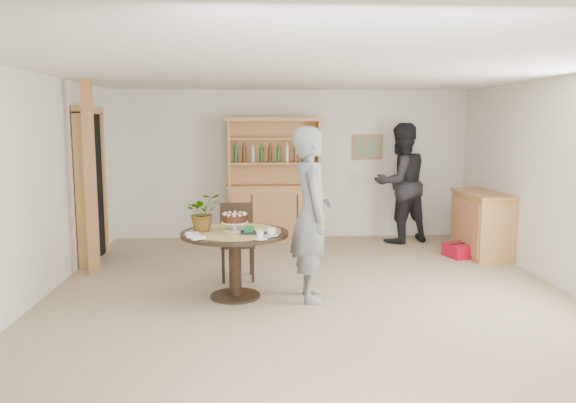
# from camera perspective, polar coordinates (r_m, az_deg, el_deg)

# --- Properties ---
(ground) EXTENTS (7.00, 7.00, 0.00)m
(ground) POSITION_cam_1_polar(r_m,az_deg,el_deg) (6.36, 2.28, -9.91)
(ground) COLOR tan
(ground) RESTS_ON ground
(room_shell) EXTENTS (6.04, 7.04, 2.52)m
(room_shell) POSITION_cam_1_polar(r_m,az_deg,el_deg) (6.06, 2.40, 5.97)
(room_shell) COLOR white
(room_shell) RESTS_ON ground
(doorway) EXTENTS (0.13, 1.10, 2.18)m
(doorway) POSITION_cam_1_polar(r_m,az_deg,el_deg) (8.40, -19.42, 1.75)
(doorway) COLOR black
(doorway) RESTS_ON ground
(pine_post) EXTENTS (0.12, 0.12, 2.50)m
(pine_post) POSITION_cam_1_polar(r_m,az_deg,el_deg) (7.56, -19.43, 2.19)
(pine_post) COLOR tan
(pine_post) RESTS_ON ground
(hutch) EXTENTS (1.62, 0.54, 2.04)m
(hutch) POSITION_cam_1_polar(r_m,az_deg,el_deg) (9.35, -1.41, 0.22)
(hutch) COLOR tan
(hutch) RESTS_ON ground
(sideboard) EXTENTS (0.54, 1.26, 0.94)m
(sideboard) POSITION_cam_1_polar(r_m,az_deg,el_deg) (8.81, 19.06, -2.13)
(sideboard) COLOR tan
(sideboard) RESTS_ON ground
(dining_table) EXTENTS (1.20, 1.20, 0.76)m
(dining_table) POSITION_cam_1_polar(r_m,az_deg,el_deg) (6.31, -5.42, -4.40)
(dining_table) COLOR black
(dining_table) RESTS_ON ground
(dining_chair) EXTENTS (0.45, 0.45, 0.95)m
(dining_chair) POSITION_cam_1_polar(r_m,az_deg,el_deg) (7.13, -5.21, -3.51)
(dining_chair) COLOR black
(dining_chair) RESTS_ON ground
(birthday_cake) EXTENTS (0.30, 0.30, 0.20)m
(birthday_cake) POSITION_cam_1_polar(r_m,az_deg,el_deg) (6.30, -5.44, -1.83)
(birthday_cake) COLOR white
(birthday_cake) RESTS_ON dining_table
(flower_vase) EXTENTS (0.47, 0.44, 0.42)m
(flower_vase) POSITION_cam_1_polar(r_m,az_deg,el_deg) (6.31, -8.62, -1.06)
(flower_vase) COLOR #3F7233
(flower_vase) RESTS_ON dining_table
(gift_tray) EXTENTS (0.30, 0.20, 0.08)m
(gift_tray) POSITION_cam_1_polar(r_m,az_deg,el_deg) (6.15, -3.49, -2.98)
(gift_tray) COLOR black
(gift_tray) RESTS_ON dining_table
(coffee_cup_a) EXTENTS (0.15, 0.15, 0.09)m
(coffee_cup_a) POSITION_cam_1_polar(r_m,az_deg,el_deg) (5.99, -1.72, -3.13)
(coffee_cup_a) COLOR white
(coffee_cup_a) RESTS_ON dining_table
(coffee_cup_b) EXTENTS (0.15, 0.15, 0.08)m
(coffee_cup_b) POSITION_cam_1_polar(r_m,az_deg,el_deg) (5.82, -2.86, -3.51)
(coffee_cup_b) COLOR white
(coffee_cup_b) RESTS_ON dining_table
(napkins) EXTENTS (0.24, 0.33, 0.03)m
(napkins) POSITION_cam_1_polar(r_m,az_deg,el_deg) (6.00, -9.48, -3.45)
(napkins) COLOR white
(napkins) RESTS_ON dining_table
(teen_boy) EXTENTS (0.48, 0.72, 1.92)m
(teen_boy) POSITION_cam_1_polar(r_m,az_deg,el_deg) (6.17, 2.42, -1.30)
(teen_boy) COLOR gray
(teen_boy) RESTS_ON ground
(adult_person) EXTENTS (1.16, 1.04, 1.96)m
(adult_person) POSITION_cam_1_polar(r_m,az_deg,el_deg) (9.35, 11.36, 1.84)
(adult_person) COLOR black
(adult_person) RESTS_ON ground
(red_suitcase) EXTENTS (0.68, 0.54, 0.21)m
(red_suitcase) POSITION_cam_1_polar(r_m,az_deg,el_deg) (8.70, 17.72, -4.68)
(red_suitcase) COLOR red
(red_suitcase) RESTS_ON ground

